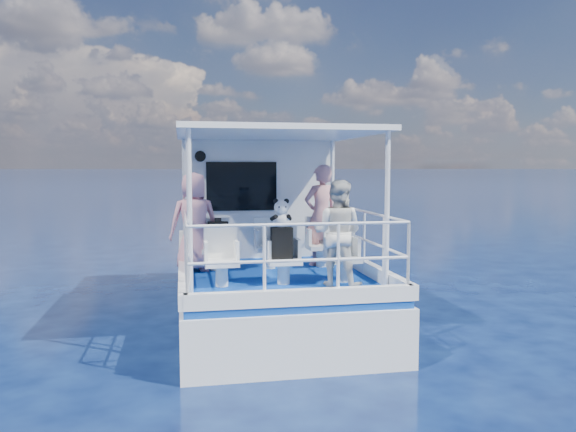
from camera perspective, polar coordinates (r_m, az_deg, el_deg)
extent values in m
plane|color=#071235|center=(9.53, -1.66, -10.87)|extent=(2000.00, 2000.00, 0.00)
cube|color=white|center=(10.48, -2.54, -9.40)|extent=(3.00, 7.00, 1.60)
cube|color=navy|center=(10.31, -2.56, -4.81)|extent=(2.90, 6.90, 0.10)
cube|color=white|center=(11.46, -3.51, 1.96)|extent=(2.85, 2.00, 2.20)
cube|color=white|center=(8.99, -1.50, 8.41)|extent=(3.00, 3.20, 0.08)
cylinder|color=white|center=(7.38, -9.97, 0.24)|extent=(0.07, 0.07, 2.20)
cylinder|color=white|center=(7.89, 10.03, 0.54)|extent=(0.07, 0.07, 2.20)
cylinder|color=white|center=(10.27, -10.22, 1.54)|extent=(0.07, 0.07, 2.20)
cylinder|color=white|center=(10.65, 4.48, 1.72)|extent=(0.07, 0.07, 2.20)
cube|color=white|center=(9.39, -7.31, -4.32)|extent=(0.48, 0.46, 0.38)
cube|color=white|center=(9.49, -1.87, -4.19)|extent=(0.48, 0.46, 0.38)
cube|color=white|center=(9.66, 3.42, -4.03)|extent=(0.48, 0.46, 0.38)
cube|color=white|center=(8.11, -6.75, -5.79)|extent=(0.48, 0.46, 0.38)
cube|color=white|center=(8.22, -0.45, -5.61)|extent=(0.48, 0.46, 0.38)
cube|color=white|center=(8.43, 5.61, -5.37)|extent=(0.48, 0.46, 0.38)
imported|color=pink|center=(9.27, -9.51, -0.60)|extent=(0.67, 0.53, 1.62)
imported|color=#D18788|center=(9.74, 3.39, 0.08)|extent=(0.72, 0.56, 1.74)
imported|color=silver|center=(8.05, 5.06, -1.74)|extent=(0.93, 0.88, 1.52)
cube|color=black|center=(9.28, -7.12, -1.90)|extent=(0.33, 0.18, 0.43)
cube|color=black|center=(8.11, -0.65, -2.77)|extent=(0.30, 0.17, 0.46)
cube|color=black|center=(9.24, -7.13, -0.39)|extent=(0.11, 0.06, 0.06)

